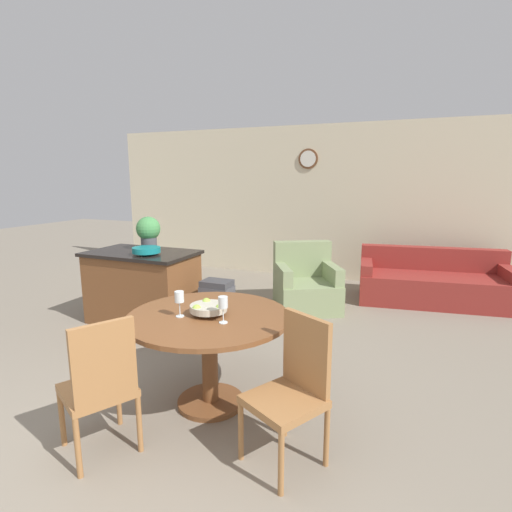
% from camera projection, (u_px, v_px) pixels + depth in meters
% --- Properties ---
extents(ground_plane, '(24.00, 24.00, 0.00)m').
position_uv_depth(ground_plane, '(63.00, 493.00, 2.31)').
color(ground_plane, gray).
extents(wall_back, '(8.00, 0.09, 2.70)m').
position_uv_depth(wall_back, '(312.00, 203.00, 7.14)').
color(wall_back, beige).
rests_on(wall_back, ground_plane).
extents(dining_table, '(1.26, 1.26, 0.75)m').
position_uv_depth(dining_table, '(209.00, 335.00, 3.11)').
color(dining_table, brown).
rests_on(dining_table, ground_plane).
extents(dining_chair_near_left, '(0.57, 0.57, 0.95)m').
position_uv_depth(dining_chair_near_left, '(101.00, 383.00, 2.54)').
color(dining_chair_near_left, '#9E6B3D').
rests_on(dining_chair_near_left, ground_plane).
extents(dining_chair_near_right, '(0.57, 0.57, 0.95)m').
position_uv_depth(dining_chair_near_right, '(293.00, 385.00, 2.51)').
color(dining_chair_near_right, '#9E6B3D').
rests_on(dining_chair_near_right, ground_plane).
extents(fruit_bowl, '(0.29, 0.29, 0.10)m').
position_uv_depth(fruit_bowl, '(208.00, 308.00, 3.07)').
color(fruit_bowl, '#B7B29E').
rests_on(fruit_bowl, dining_table).
extents(wine_glass_left, '(0.07, 0.07, 0.20)m').
position_uv_depth(wine_glass_left, '(179.00, 298.00, 3.01)').
color(wine_glass_left, silver).
rests_on(wine_glass_left, dining_table).
extents(wine_glass_right, '(0.07, 0.07, 0.20)m').
position_uv_depth(wine_glass_right, '(223.00, 304.00, 2.88)').
color(wine_glass_right, silver).
rests_on(wine_glass_right, dining_table).
extents(kitchen_island, '(1.33, 0.80, 0.90)m').
position_uv_depth(kitchen_island, '(143.00, 286.00, 5.01)').
color(kitchen_island, brown).
rests_on(kitchen_island, ground_plane).
extents(teal_bowl, '(0.33, 0.33, 0.09)m').
position_uv_depth(teal_bowl, '(146.00, 250.00, 4.73)').
color(teal_bowl, '#147A7F').
rests_on(teal_bowl, kitchen_island).
extents(potted_plant, '(0.30, 0.30, 0.42)m').
position_uv_depth(potted_plant, '(148.00, 231.00, 5.03)').
color(potted_plant, '#4C4C51').
rests_on(potted_plant, kitchen_island).
extents(trash_bin, '(0.36, 0.26, 0.61)m').
position_uv_depth(trash_bin, '(217.00, 306.00, 4.74)').
color(trash_bin, '#47474C').
rests_on(trash_bin, ground_plane).
extents(couch, '(2.17, 1.16, 0.76)m').
position_uv_depth(couch, '(433.00, 284.00, 5.82)').
color(couch, maroon).
rests_on(couch, ground_plane).
extents(armchair, '(1.10, 1.10, 0.91)m').
position_uv_depth(armchair, '(306.00, 287.00, 5.53)').
color(armchair, gray).
rests_on(armchair, ground_plane).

